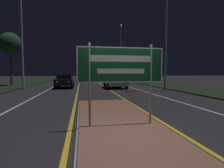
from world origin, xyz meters
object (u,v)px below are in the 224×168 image
Objects in this scene: streetlight_left_near at (21,8)px; streetlight_right_near at (166,24)px; highway_sign at (121,68)px; car_approaching_0 at (65,81)px; car_receding_1 at (121,77)px; streetlight_right_far at (121,48)px; warning_sign at (149,74)px; car_receding_0 at (115,81)px.

streetlight_left_near is 13.42m from streetlight_right_near.
highway_sign is 0.61× the size of car_approaching_0.
car_receding_1 is (6.05, 26.02, -0.99)m from highway_sign.
streetlight_right_near is 11.43m from car_approaching_0.
streetlight_left_near reaches higher than car_receding_1.
highway_sign is 0.23× the size of streetlight_right_far.
car_receding_1 is 14.71m from car_approaching_0.
streetlight_right_near is 18.52m from streetlight_right_far.
warning_sign is at bearing -35.30° from car_receding_1.
streetlight_right_far is 2.49× the size of car_receding_0.
car_receding_0 is at bearing -127.95° from warning_sign.
warning_sign is at bearing -50.95° from streetlight_right_far.
car_approaching_0 is at bearing 101.33° from highway_sign.
streetlight_right_near reaches higher than highway_sign.
streetlight_left_near reaches higher than streetlight_right_far.
streetlight_left_near is at bearing -134.52° from car_receding_1.
car_approaching_0 is (-8.92, -11.69, -0.03)m from car_receding_1.
car_receding_0 reaches higher than car_approaching_0.
car_approaching_0 is (-9.19, -13.54, -5.54)m from streetlight_right_far.
car_receding_0 is (9.00, -0.06, -6.93)m from streetlight_left_near.
car_receding_1 is (3.69, 12.97, 0.01)m from car_receding_0.
car_receding_1 is (12.69, 12.91, -6.92)m from streetlight_left_near.
streetlight_left_near is 5.08× the size of warning_sign.
streetlight_left_near is 2.62× the size of car_receding_1.
car_receding_1 is at bearing 144.70° from warning_sign.
highway_sign is at bearing -63.15° from streetlight_left_near.
car_receding_0 is 12.75m from warning_sign.
streetlight_left_near is at bearing -162.08° from car_approaching_0.
warning_sign is (16.83, 9.98, -6.27)m from streetlight_left_near.
car_approaching_0 is at bearing 17.92° from streetlight_left_near.
car_receding_0 is at bearing -13.75° from car_approaching_0.
streetlight_right_far is 2.48× the size of car_receding_1.
streetlight_left_near is 20.54m from warning_sign.
streetlight_left_near is 7.99m from car_approaching_0.
streetlight_right_far reaches higher than streetlight_right_near.
streetlight_right_near reaches higher than car_receding_1.
streetlight_right_far reaches higher than warning_sign.
highway_sign is at bearing -100.27° from car_receding_0.
car_approaching_0 is at bearing -127.36° from car_receding_1.
streetlight_right_near is (6.11, 9.36, 4.02)m from highway_sign.
streetlight_left_near is (-6.64, 13.11, 5.93)m from highway_sign.
streetlight_right_near is at bearing -28.97° from car_approaching_0.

